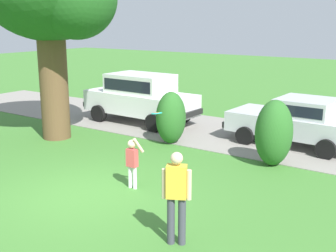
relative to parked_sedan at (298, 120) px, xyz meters
The scene contains 9 objects.
ground_plane 7.44m from the parked_sedan, 111.57° to the right, with size 80.00×80.00×0.00m, color #3D752D.
driveway_strip 2.84m from the parked_sedan, behind, with size 28.00×4.40×0.02m, color gray.
shrub_near_tree 4.10m from the parked_sedan, 148.73° to the right, with size 0.94×1.06×1.72m.
shrub_centre_left 2.36m from the parked_sedan, 87.84° to the right, with size 1.02×1.17×1.86m.
parked_sedan is the anchor object (origin of this frame).
parked_suv 6.21m from the parked_sedan, behind, with size 4.75×2.19×1.92m.
child_thrower 6.28m from the parked_sedan, 108.95° to the right, with size 0.45×0.27×1.29m.
frisbee 5.35m from the parked_sedan, 113.26° to the right, with size 0.28×0.28×0.09m.
adult_onlooker 7.59m from the parked_sedan, 87.56° to the right, with size 0.48×0.36×1.74m.
Camera 1 is at (7.01, -6.72, 3.96)m, focal length 46.57 mm.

